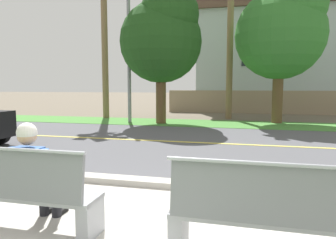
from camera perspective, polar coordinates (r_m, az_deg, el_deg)
The scene contains 13 objects.
ground_plane at distance 10.68m, azimuth 7.77°, elevation -2.89°, with size 140.00×140.00×0.00m, color #665B4C.
curb_edge at distance 5.22m, azimuth 0.91°, elevation -11.79°, with size 44.00×0.30×0.11m, color #ADA89E.
street_asphalt at distance 9.21m, azimuth 6.76°, elevation -4.29°, with size 52.00×8.00×0.01m, color #515156.
road_centre_line at distance 9.20m, azimuth 6.76°, elevation -4.26°, with size 48.00×0.14×0.01m, color #E0CC4C.
far_verge_grass at distance 13.97m, azimuth 9.25°, elevation -0.76°, with size 48.00×2.80×0.02m, color #478438.
bench_left at distance 3.98m, azimuth -25.57°, elevation -12.06°, with size 1.83×0.48×1.01m.
bench_right at distance 3.15m, azimuth 17.62°, elevation -16.63°, with size 1.83×0.48×1.01m.
seated_person_blue at distance 4.01m, azimuth -23.31°, elevation -8.59°, with size 0.52×0.68×1.25m.
streetlamp at distance 14.74m, azimuth -6.90°, elevation 14.65°, with size 0.24×2.10×6.72m.
shade_tree_far_left at distance 14.00m, azimuth -0.94°, elevation 15.16°, with size 3.61×3.61×5.95m.
shade_tree_left at distance 14.99m, azimuth 20.34°, elevation 15.45°, with size 3.91×3.91×6.45m.
garden_wall at distance 19.87m, azimuth 18.93°, elevation 3.01°, with size 13.00×0.36×1.40m, color gray.
house_across_street at distance 23.24m, azimuth 21.72°, elevation 10.36°, with size 13.17×6.91×7.03m.
Camera 1 is at (1.12, -2.49, 1.66)m, focal length 33.29 mm.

